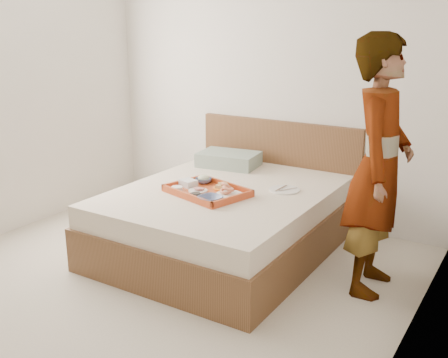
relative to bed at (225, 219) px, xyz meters
name	(u,v)px	position (x,y,z in m)	size (l,w,h in m)	color
ground	(133,294)	(-0.14, -1.00, -0.27)	(3.50, 4.00, 0.01)	beige
wall_back	(268,82)	(-0.14, 1.00, 1.04)	(3.50, 0.01, 2.60)	silver
wall_right	(405,142)	(1.61, -1.00, 1.04)	(0.01, 4.00, 2.60)	silver
bed	(225,219)	(0.00, 0.00, 0.00)	(1.65, 2.00, 0.53)	brown
headboard	(278,169)	(0.00, 0.97, 0.21)	(1.65, 0.06, 0.95)	brown
pillow	(229,159)	(-0.36, 0.64, 0.33)	(0.55, 0.37, 0.13)	gray
tray	(207,191)	(-0.06, -0.18, 0.29)	(0.61, 0.45, 0.06)	#CA431F
prawn_plate	(229,195)	(0.14, -0.17, 0.29)	(0.21, 0.21, 0.01)	white
navy_bowl_big	(210,199)	(0.10, -0.37, 0.30)	(0.17, 0.17, 0.04)	navy
sauce_dish	(196,196)	(-0.05, -0.35, 0.30)	(0.09, 0.09, 0.03)	black
meat_plate	(198,191)	(-0.13, -0.21, 0.29)	(0.15, 0.15, 0.01)	white
bread_plate	(222,188)	(0.00, -0.05, 0.29)	(0.15, 0.15, 0.01)	orange
salad_bowl	(204,181)	(-0.22, 0.01, 0.30)	(0.14, 0.14, 0.04)	navy
plastic_tub	(188,183)	(-0.27, -0.14, 0.31)	(0.13, 0.11, 0.06)	silver
cheese_round	(177,188)	(-0.28, -0.28, 0.30)	(0.09, 0.09, 0.03)	white
dinner_plate	(285,190)	(0.43, 0.23, 0.27)	(0.25, 0.25, 0.01)	white
person	(379,167)	(1.23, 0.00, 0.63)	(0.65, 0.43, 1.78)	beige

